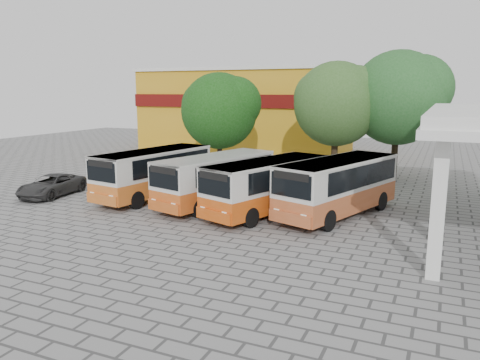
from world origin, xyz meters
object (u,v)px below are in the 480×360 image
at_px(bus_centre_left, 216,177).
at_px(bus_centre_right, 268,183).
at_px(bus_far_left, 154,170).
at_px(bus_far_right, 338,184).
at_px(parked_car, 52,185).

bearing_deg(bus_centre_left, bus_centre_right, 5.95).
xyz_separation_m(bus_far_left, bus_centre_left, (4.10, -0.19, -0.04)).
xyz_separation_m(bus_far_left, bus_centre_right, (7.27, -0.71, -0.04)).
distance_m(bus_centre_left, bus_centre_right, 3.22).
bearing_deg(bus_far_left, bus_centre_right, 3.79).
height_order(bus_far_left, bus_far_right, bus_far_right).
bearing_deg(bus_centre_left, parked_car, -154.36).
bearing_deg(bus_far_right, parked_car, -153.18).
height_order(bus_centre_left, bus_centre_right, bus_centre_right).
relative_size(bus_far_right, parked_car, 1.86).
height_order(bus_centre_left, parked_car, bus_centre_left).
bearing_deg(bus_far_left, parked_car, -151.69).
bearing_deg(bus_far_left, bus_centre_left, 6.71).
xyz_separation_m(bus_centre_left, parked_car, (-9.98, -1.83, -0.94)).
xyz_separation_m(bus_far_left, parked_car, (-5.88, -2.02, -0.98)).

